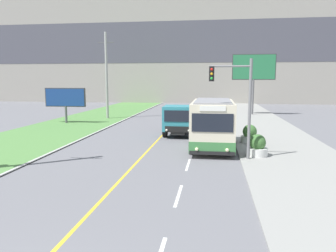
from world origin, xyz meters
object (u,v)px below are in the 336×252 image
Objects in this scene: planter_round_second at (250,135)px; city_bus at (213,124)px; utility_pole_far at (107,75)px; traffic_light_mast at (237,96)px; billboard_small at (65,98)px; dump_truck at (181,120)px; billboard_large at (254,69)px; planter_round_near at (257,147)px.

city_bus is at bearing -141.52° from planter_round_second.
utility_pole_far is 1.74× the size of traffic_light_mast.
traffic_light_mast is 20.70m from billboard_small.
dump_truck is at bearing 149.89° from planter_round_second.
planter_round_near is at bearing -95.61° from billboard_large.
planter_round_second reaches higher than planter_round_near.
traffic_light_mast reaches higher than planter_round_second.
utility_pole_far is at bearing 130.60° from planter_round_near.
billboard_large is at bearing 83.15° from planter_round_second.
planter_round_second is at bearing -96.85° from billboard_large.
city_bus is at bearing -62.93° from dump_truck.
billboard_large is (3.50, 23.61, 2.13)m from traffic_light_mast.
city_bus is at bearing 114.97° from traffic_light_mast.
billboard_large is at bearing 65.25° from dump_truck.
traffic_light_mast reaches higher than planter_round_near.
billboard_large is 19.61m from planter_round_second.
traffic_light_mast is at bearing -104.54° from planter_round_second.
city_bus is at bearing -102.96° from billboard_large.
billboard_small reaches higher than planter_round_second.
billboard_small reaches higher than dump_truck.
city_bus is 3.39m from planter_round_near.
traffic_light_mast is 1.31× the size of billboard_small.
utility_pole_far is (-11.86, 14.78, 3.26)m from city_bus.
dump_truck is 1.27× the size of traffic_light_mast.
planter_round_second is (5.06, -2.94, -0.59)m from dump_truck.
traffic_light_mast is at bearing -65.03° from city_bus.
billboard_large reaches higher than traffic_light_mast.
utility_pole_far is 2.28× the size of billboard_small.
planter_round_near is at bearing -53.95° from dump_truck.
utility_pole_far is at bearing 138.42° from planter_round_second.
city_bus reaches higher than planter_round_near.
dump_truck reaches higher than planter_round_near.
billboard_small is (-12.18, 5.37, 1.31)m from dump_truck.
billboard_large is at bearing 81.56° from traffic_light_mast.
billboard_large reaches higher than planter_round_near.
planter_round_near is (17.26, -12.34, -1.89)m from billboard_small.
utility_pole_far is 7.68× the size of planter_round_second.
billboard_small is at bearing 144.43° from planter_round_near.
traffic_light_mast is 4.42× the size of planter_round_near.
traffic_light_mast is 5.73m from planter_round_second.
dump_truck is at bearing -46.51° from utility_pole_far.
traffic_light_mast is 3.24m from planter_round_near.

